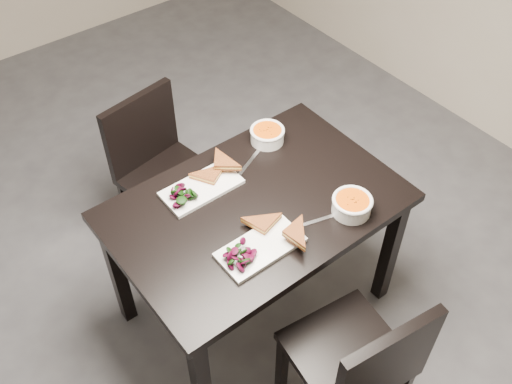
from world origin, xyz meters
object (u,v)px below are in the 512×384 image
chair_far (159,164)px  plate_far (202,188)px  table (256,219)px  soup_bowl_far (267,134)px  chair_near (360,362)px  soup_bowl_near (352,204)px  plate_near (260,247)px

chair_far → plate_far: 0.58m
table → soup_bowl_far: soup_bowl_far is taller
chair_near → plate_far: 0.95m
chair_far → soup_bowl_far: 0.64m
soup_bowl_near → soup_bowl_far: 0.55m
soup_bowl_far → chair_near: bearing=-108.4°
chair_near → plate_near: bearing=108.4°
soup_bowl_near → table: bearing=135.8°
table → plate_near: bearing=-123.9°
soup_bowl_near → plate_near: bearing=169.7°
chair_far → plate_near: chair_far is taller
table → chair_near: (-0.04, -0.70, -0.17)m
table → soup_bowl_near: (0.28, -0.27, 0.14)m
chair_far → plate_near: size_ratio=2.50×
chair_near → table: bearing=94.6°
table → soup_bowl_near: soup_bowl_near is taller
chair_far → plate_near: (-0.06, -0.91, 0.27)m
chair_near → plate_far: (-0.09, 0.91, 0.27)m
table → soup_bowl_near: bearing=-44.2°
table → chair_near: size_ratio=1.41×
soup_bowl_near → plate_far: size_ratio=0.49×
plate_far → chair_near: bearing=-84.2°
table → chair_near: chair_near is taller
table → plate_far: size_ratio=3.54×
plate_near → plate_far: same height
chair_near → soup_bowl_near: bearing=60.7°
soup_bowl_near → chair_far: bearing=109.6°
chair_near → plate_far: size_ratio=2.51×
soup_bowl_near → soup_bowl_far: bearing=89.6°
plate_far → soup_bowl_near: bearing=-49.5°
chair_near → plate_far: bearing=103.6°
plate_near → soup_bowl_near: soup_bowl_near is taller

